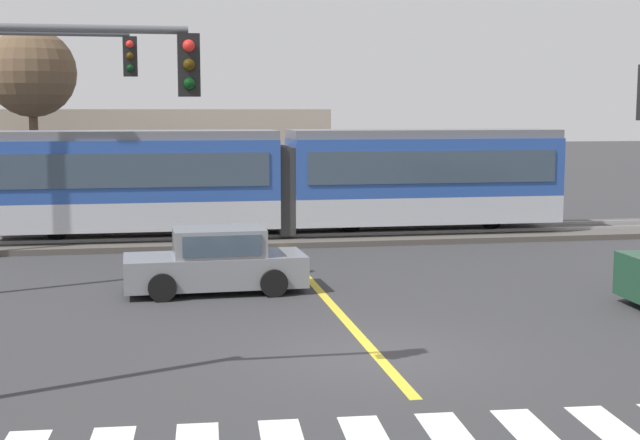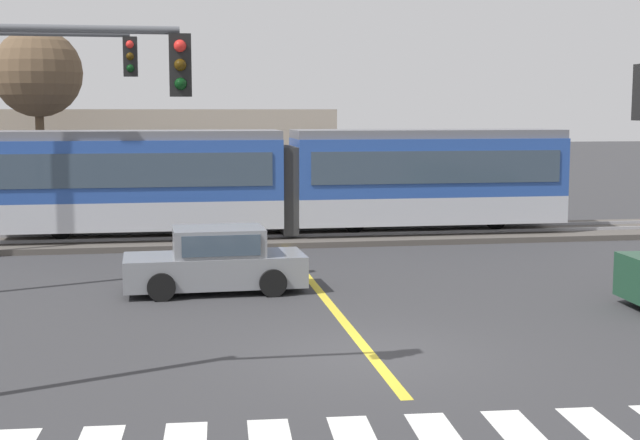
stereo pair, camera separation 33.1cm
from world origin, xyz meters
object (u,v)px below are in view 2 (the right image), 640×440
object	(u,v)px
traffic_light_near_left	(25,139)
bare_tree_west	(38,74)
light_rail_tram	(287,178)
traffic_light_mid_left	(15,110)
sedan_crossing	(215,262)

from	to	relation	value
traffic_light_near_left	bare_tree_west	xyz separation A→B (m)	(-2.78, 20.97, 1.72)
light_rail_tram	bare_tree_west	distance (m)	10.63
light_rail_tram	traffic_light_near_left	world-z (taller)	traffic_light_near_left
traffic_light_mid_left	bare_tree_west	bearing A→B (deg)	95.79
sedan_crossing	traffic_light_mid_left	world-z (taller)	traffic_light_mid_left
light_rail_tram	bare_tree_west	xyz separation A→B (m)	(-8.50, 5.33, 3.52)
light_rail_tram	traffic_light_mid_left	world-z (taller)	traffic_light_mid_left
sedan_crossing	light_rail_tram	bearing A→B (deg)	71.52
traffic_light_mid_left	bare_tree_west	size ratio (longest dim) A/B	0.89
light_rail_tram	traffic_light_mid_left	xyz separation A→B (m)	(-7.18, -7.70, 2.20)
traffic_light_near_left	sedan_crossing	bearing A→B (deg)	68.17
sedan_crossing	traffic_light_near_left	bearing A→B (deg)	-111.83
traffic_light_mid_left	traffic_light_near_left	world-z (taller)	traffic_light_mid_left
light_rail_tram	traffic_light_mid_left	distance (m)	10.76
bare_tree_west	sedan_crossing	bearing A→B (deg)	-66.77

